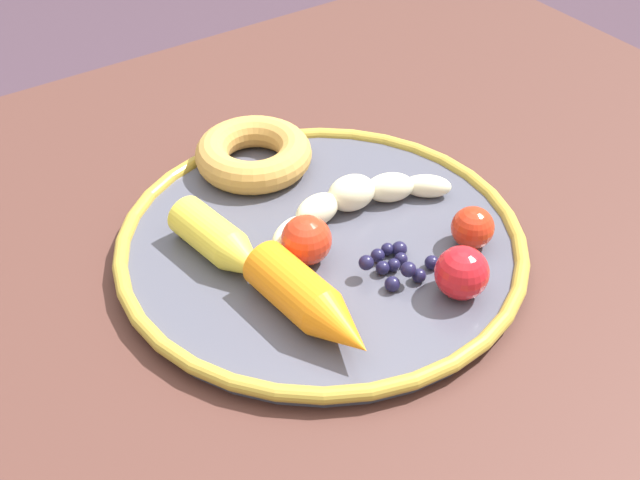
{
  "coord_description": "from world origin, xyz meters",
  "views": [
    {
      "loc": [
        -0.27,
        -0.42,
        1.17
      ],
      "look_at": [
        0.01,
        0.0,
        0.75
      ],
      "focal_mm": 46.82,
      "sensor_mm": 36.0,
      "label": 1
    }
  ],
  "objects_px": {
    "carrot_yellow": "(224,245)",
    "tomato_near": "(306,240)",
    "plate": "(320,243)",
    "banana": "(355,200)",
    "carrot_orange": "(312,304)",
    "tomato_mid": "(473,228)",
    "dining_table": "(310,346)",
    "tomato_far": "(462,273)",
    "blueberry_pile": "(396,264)",
    "donut": "(254,154)"
  },
  "relations": [
    {
      "from": "tomato_near",
      "to": "tomato_mid",
      "type": "bearing_deg",
      "value": -26.16
    },
    {
      "from": "tomato_mid",
      "to": "tomato_far",
      "type": "height_order",
      "value": "tomato_far"
    },
    {
      "from": "carrot_orange",
      "to": "donut",
      "type": "xyz_separation_m",
      "value": [
        0.06,
        0.19,
        -0.0
      ]
    },
    {
      "from": "blueberry_pile",
      "to": "tomato_mid",
      "type": "xyz_separation_m",
      "value": [
        0.07,
        -0.01,
        0.01
      ]
    },
    {
      "from": "carrot_orange",
      "to": "donut",
      "type": "bearing_deg",
      "value": 71.03
    },
    {
      "from": "banana",
      "to": "tomato_far",
      "type": "xyz_separation_m",
      "value": [
        0.01,
        -0.12,
        0.01
      ]
    },
    {
      "from": "carrot_yellow",
      "to": "tomato_near",
      "type": "height_order",
      "value": "tomato_near"
    },
    {
      "from": "carrot_yellow",
      "to": "tomato_near",
      "type": "xyz_separation_m",
      "value": [
        0.05,
        -0.03,
        0.0
      ]
    },
    {
      "from": "carrot_orange",
      "to": "donut",
      "type": "distance_m",
      "value": 0.2
    },
    {
      "from": "dining_table",
      "to": "tomato_far",
      "type": "distance_m",
      "value": 0.18
    },
    {
      "from": "banana",
      "to": "donut",
      "type": "xyz_separation_m",
      "value": [
        -0.04,
        0.1,
        0.0
      ]
    },
    {
      "from": "dining_table",
      "to": "plate",
      "type": "bearing_deg",
      "value": 7.75
    },
    {
      "from": "donut",
      "to": "tomato_mid",
      "type": "bearing_deg",
      "value": -65.24
    },
    {
      "from": "dining_table",
      "to": "tomato_mid",
      "type": "distance_m",
      "value": 0.18
    },
    {
      "from": "banana",
      "to": "tomato_far",
      "type": "distance_m",
      "value": 0.12
    },
    {
      "from": "banana",
      "to": "carrot_yellow",
      "type": "height_order",
      "value": "carrot_yellow"
    },
    {
      "from": "donut",
      "to": "tomato_near",
      "type": "bearing_deg",
      "value": -103.17
    },
    {
      "from": "plate",
      "to": "tomato_mid",
      "type": "bearing_deg",
      "value": -36.81
    },
    {
      "from": "plate",
      "to": "tomato_near",
      "type": "relative_size",
      "value": 8.34
    },
    {
      "from": "plate",
      "to": "carrot_yellow",
      "type": "distance_m",
      "value": 0.08
    },
    {
      "from": "dining_table",
      "to": "carrot_yellow",
      "type": "bearing_deg",
      "value": 160.88
    },
    {
      "from": "banana",
      "to": "carrot_orange",
      "type": "xyz_separation_m",
      "value": [
        -0.1,
        -0.09,
        0.01
      ]
    },
    {
      "from": "tomato_near",
      "to": "tomato_mid",
      "type": "height_order",
      "value": "tomato_near"
    },
    {
      "from": "blueberry_pile",
      "to": "banana",
      "type": "bearing_deg",
      "value": 77.1
    },
    {
      "from": "carrot_yellow",
      "to": "donut",
      "type": "xyz_separation_m",
      "value": [
        0.08,
        0.1,
        -0.0
      ]
    },
    {
      "from": "donut",
      "to": "tomato_near",
      "type": "height_order",
      "value": "tomato_near"
    },
    {
      "from": "blueberry_pile",
      "to": "tomato_near",
      "type": "bearing_deg",
      "value": 134.53
    },
    {
      "from": "banana",
      "to": "carrot_yellow",
      "type": "distance_m",
      "value": 0.12
    },
    {
      "from": "donut",
      "to": "tomato_near",
      "type": "xyz_separation_m",
      "value": [
        -0.03,
        -0.13,
        0.0
      ]
    },
    {
      "from": "plate",
      "to": "banana",
      "type": "bearing_deg",
      "value": 17.21
    },
    {
      "from": "dining_table",
      "to": "tomato_mid",
      "type": "xyz_separation_m",
      "value": [
        0.11,
        -0.07,
        0.13
      ]
    },
    {
      "from": "tomato_near",
      "to": "tomato_mid",
      "type": "relative_size",
      "value": 1.16
    },
    {
      "from": "dining_table",
      "to": "tomato_mid",
      "type": "bearing_deg",
      "value": -33.12
    },
    {
      "from": "carrot_orange",
      "to": "tomato_far",
      "type": "bearing_deg",
      "value": -18.36
    },
    {
      "from": "plate",
      "to": "carrot_orange",
      "type": "xyz_separation_m",
      "value": [
        -0.06,
        -0.07,
        0.02
      ]
    },
    {
      "from": "banana",
      "to": "blueberry_pile",
      "type": "relative_size",
      "value": 2.96
    },
    {
      "from": "plate",
      "to": "blueberry_pile",
      "type": "height_order",
      "value": "blueberry_pile"
    },
    {
      "from": "dining_table",
      "to": "tomato_mid",
      "type": "height_order",
      "value": "tomato_mid"
    },
    {
      "from": "plate",
      "to": "donut",
      "type": "xyz_separation_m",
      "value": [
        0.01,
        0.12,
        0.02
      ]
    },
    {
      "from": "dining_table",
      "to": "tomato_near",
      "type": "bearing_deg",
      "value": -130.09
    },
    {
      "from": "dining_table",
      "to": "carrot_orange",
      "type": "bearing_deg",
      "value": -122.14
    },
    {
      "from": "tomato_far",
      "to": "tomato_mid",
      "type": "bearing_deg",
      "value": 39.74
    },
    {
      "from": "dining_table",
      "to": "plate",
      "type": "height_order",
      "value": "plate"
    },
    {
      "from": "tomato_far",
      "to": "dining_table",
      "type": "bearing_deg",
      "value": 120.07
    },
    {
      "from": "dining_table",
      "to": "tomato_far",
      "type": "bearing_deg",
      "value": -59.93
    },
    {
      "from": "tomato_near",
      "to": "plate",
      "type": "bearing_deg",
      "value": 32.22
    },
    {
      "from": "banana",
      "to": "donut",
      "type": "height_order",
      "value": "banana"
    },
    {
      "from": "blueberry_pile",
      "to": "tomato_far",
      "type": "xyz_separation_m",
      "value": [
        0.02,
        -0.04,
        0.01
      ]
    },
    {
      "from": "plate",
      "to": "carrot_yellow",
      "type": "height_order",
      "value": "carrot_yellow"
    },
    {
      "from": "donut",
      "to": "tomato_far",
      "type": "xyz_separation_m",
      "value": [
        0.04,
        -0.22,
        0.01
      ]
    }
  ]
}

